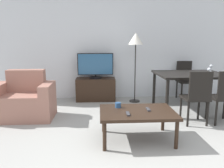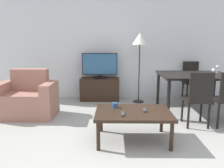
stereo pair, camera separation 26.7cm
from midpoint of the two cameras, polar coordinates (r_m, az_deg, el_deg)
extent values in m
cube|color=silver|center=(5.34, 0.65, 10.82)|extent=(7.20, 0.06, 2.70)
cube|color=#9E6B5B|center=(4.29, -23.63, -5.35)|extent=(0.67, 0.65, 0.46)
cube|color=#9E6B5B|center=(4.40, -23.07, 0.85)|extent=(0.67, 0.20, 0.40)
cube|color=#9E6B5B|center=(4.43, -28.89, -4.09)|extent=(0.18, 0.65, 0.64)
cube|color=#9E6B5B|center=(4.14, -18.18, -4.25)|extent=(0.18, 0.65, 0.64)
cube|color=black|center=(5.18, -5.74, -1.37)|extent=(0.91, 0.41, 0.53)
cylinder|color=black|center=(5.12, -5.80, 1.66)|extent=(0.29, 0.29, 0.03)
cylinder|color=black|center=(5.12, -5.81, 2.10)|extent=(0.04, 0.04, 0.05)
cube|color=black|center=(5.08, -5.87, 5.19)|extent=(0.82, 0.04, 0.50)
cube|color=#2D5B84|center=(5.06, -5.88, 5.16)|extent=(0.79, 0.01, 0.47)
cube|color=black|center=(3.06, 4.11, -7.37)|extent=(1.04, 0.71, 0.04)
cylinder|color=black|center=(2.84, -4.74, -13.54)|extent=(0.05, 0.05, 0.38)
cylinder|color=black|center=(2.96, 14.00, -12.75)|extent=(0.05, 0.05, 0.38)
cylinder|color=black|center=(3.39, -4.52, -9.32)|extent=(0.05, 0.05, 0.38)
cylinder|color=black|center=(3.50, 11.05, -8.86)|extent=(0.05, 0.05, 0.38)
cube|color=black|center=(4.60, 18.32, 2.43)|extent=(1.34, 1.06, 0.04)
cylinder|color=black|center=(4.04, 12.35, -3.80)|extent=(0.06, 0.06, 0.71)
cylinder|color=black|center=(4.93, 9.42, -1.03)|extent=(0.06, 0.06, 0.71)
cylinder|color=black|center=(5.33, 22.34, -0.80)|extent=(0.06, 0.06, 0.71)
cube|color=black|center=(3.88, 18.93, -3.50)|extent=(0.40, 0.40, 0.04)
cylinder|color=black|center=(4.03, 15.71, -6.14)|extent=(0.04, 0.04, 0.42)
cylinder|color=black|center=(4.14, 19.98, -5.92)|extent=(0.04, 0.04, 0.42)
cylinder|color=black|center=(3.74, 17.33, -7.57)|extent=(0.04, 0.04, 0.42)
cylinder|color=black|center=(3.86, 21.87, -7.27)|extent=(0.04, 0.04, 0.42)
cube|color=black|center=(3.66, 20.24, -0.49)|extent=(0.37, 0.04, 0.45)
cube|color=black|center=(5.43, 17.51, 0.62)|extent=(0.40, 0.40, 0.04)
cylinder|color=black|center=(5.27, 16.34, -2.14)|extent=(0.04, 0.04, 0.42)
cylinder|color=black|center=(5.39, 19.59, -2.06)|extent=(0.04, 0.04, 0.42)
cylinder|color=black|center=(5.57, 15.23, -1.39)|extent=(0.04, 0.04, 0.42)
cylinder|color=black|center=(5.68, 18.33, -1.33)|extent=(0.04, 0.04, 0.42)
cube|color=black|center=(5.56, 17.00, 3.44)|extent=(0.37, 0.04, 0.45)
cube|color=black|center=(4.08, 25.06, -3.25)|extent=(0.40, 0.40, 0.04)
cylinder|color=black|center=(4.20, 21.81, -5.81)|extent=(0.04, 0.04, 0.42)
cylinder|color=black|center=(4.35, 25.70, -5.56)|extent=(0.04, 0.04, 0.42)
cylinder|color=black|center=(3.93, 23.81, -7.13)|extent=(0.04, 0.04, 0.42)
cylinder|color=black|center=(5.10, 4.41, -4.45)|extent=(0.24, 0.24, 0.02)
cylinder|color=black|center=(4.96, 4.52, 2.82)|extent=(0.02, 0.02, 1.28)
cone|color=white|center=(4.91, 4.66, 11.73)|extent=(0.34, 0.34, 0.26)
cube|color=#38383D|center=(2.90, 1.53, -7.80)|extent=(0.04, 0.15, 0.02)
cube|color=#38383D|center=(3.10, 6.98, -6.61)|extent=(0.04, 0.15, 0.02)
cylinder|color=navy|center=(3.19, -0.83, -5.54)|extent=(0.09, 0.09, 0.07)
cylinder|color=silver|center=(5.05, 23.03, 3.11)|extent=(0.06, 0.06, 0.01)
cylinder|color=silver|center=(5.05, 23.06, 3.55)|extent=(0.01, 0.01, 0.07)
sphere|color=silver|center=(5.04, 23.12, 4.32)|extent=(0.07, 0.07, 0.07)
cylinder|color=silver|center=(4.42, 22.38, 2.15)|extent=(0.06, 0.06, 0.01)
cylinder|color=silver|center=(4.42, 22.41, 2.65)|extent=(0.01, 0.01, 0.07)
sphere|color=silver|center=(4.41, 22.48, 3.54)|extent=(0.07, 0.07, 0.07)
camera|label=1|loc=(0.13, -92.04, -0.40)|focal=35.00mm
camera|label=2|loc=(0.13, 87.96, 0.40)|focal=35.00mm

